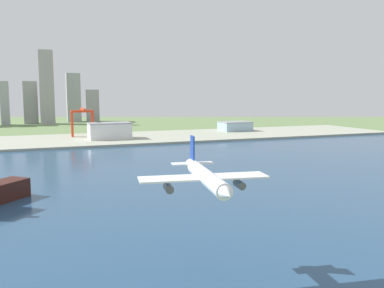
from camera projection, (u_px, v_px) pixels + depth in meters
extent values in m
plane|color=#637D4B|center=(117.00, 167.00, 321.58)|extent=(2400.00, 2400.00, 0.00)
cube|color=navy|center=(135.00, 182.00, 266.11)|extent=(840.00, 360.00, 0.15)
cube|color=#9EA28E|center=(87.00, 140.00, 497.05)|extent=(840.00, 140.00, 2.50)
cylinder|color=white|center=(205.00, 176.00, 119.19)|extent=(10.60, 39.51, 4.43)
cone|color=white|center=(227.00, 194.00, 98.41)|extent=(4.93, 5.48, 4.21)
cube|color=white|center=(204.00, 177.00, 121.18)|extent=(39.56, 14.66, 0.50)
cube|color=#193899|center=(192.00, 152.00, 135.74)|extent=(1.24, 4.74, 10.63)
cube|color=white|center=(192.00, 163.00, 136.23)|extent=(14.43, 6.47, 0.36)
cylinder|color=#4C4F54|center=(239.00, 184.00, 122.61)|extent=(3.28, 5.82, 2.44)
cylinder|color=#4C4F54|center=(168.00, 188.00, 118.06)|extent=(3.28, 5.82, 2.44)
cube|color=red|center=(72.00, 125.00, 513.36)|extent=(2.20, 2.20, 30.95)
cube|color=red|center=(93.00, 124.00, 522.58)|extent=(2.20, 2.20, 30.95)
cube|color=red|center=(72.00, 124.00, 520.76)|extent=(2.20, 2.20, 30.95)
cube|color=red|center=(92.00, 124.00, 529.97)|extent=(2.20, 2.20, 30.95)
cube|color=red|center=(82.00, 111.00, 519.57)|extent=(27.93, 10.00, 2.80)
cube|color=red|center=(83.00, 109.00, 509.71)|extent=(2.60, 41.20, 2.60)
cube|color=white|center=(110.00, 131.00, 494.74)|extent=(49.70, 28.43, 18.57)
cube|color=gray|center=(109.00, 123.00, 493.51)|extent=(50.70, 29.00, 1.20)
cube|color=#99BCD1|center=(235.00, 127.00, 600.21)|extent=(43.28, 31.95, 12.39)
cube|color=gray|center=(235.00, 122.00, 599.36)|extent=(44.15, 32.59, 1.20)
cube|color=#979DA0|center=(5.00, 103.00, 738.71)|extent=(14.04, 24.97, 79.25)
cube|color=gray|center=(31.00, 103.00, 771.31)|extent=(25.54, 23.47, 80.26)
cube|color=#99979A|center=(47.00, 87.00, 756.26)|extent=(25.70, 17.83, 136.95)
cube|color=#9CA0A1|center=(73.00, 98.00, 823.91)|extent=(26.97, 24.45, 97.74)
cube|color=#9A989C|center=(93.00, 105.00, 840.30)|extent=(25.21, 14.63, 65.11)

